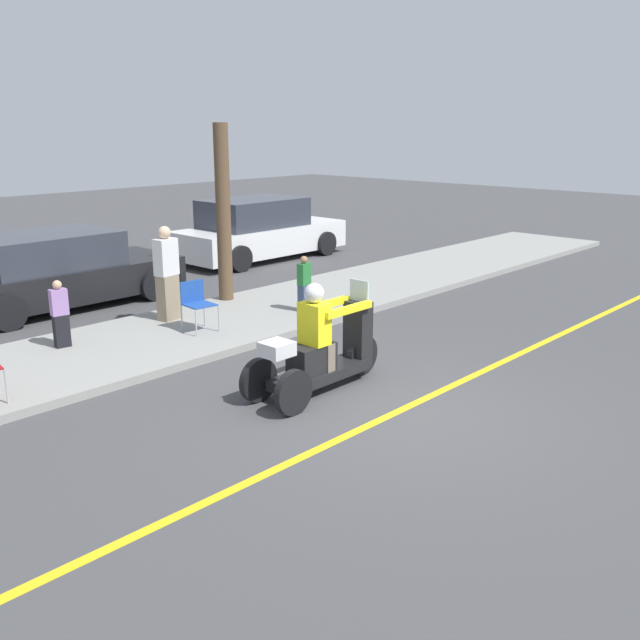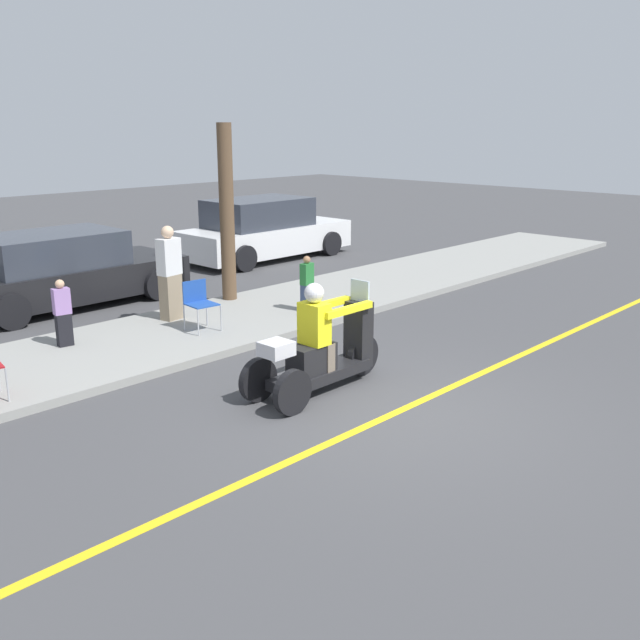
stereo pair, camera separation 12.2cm
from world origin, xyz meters
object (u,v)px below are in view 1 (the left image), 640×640
Objects in this scene: spectator_far_back at (60,315)px; spectator_with_child at (167,275)px; parked_car_lot_right at (56,272)px; motorcycle_trike at (320,352)px; parked_car_lot_center at (258,231)px; spectator_end_of_line at (304,285)px; folding_chair_set_back at (196,300)px; tree_trunk at (223,214)px.

spectator_with_child is at bearing 2.83° from spectator_far_back.
parked_car_lot_right reaches higher than spectator_far_back.
parked_car_lot_center is at bearing 52.56° from motorcycle_trike.
spectator_with_child reaches higher than spectator_end_of_line.
folding_chair_set_back is at bearing -21.33° from spectator_far_back.
folding_chair_set_back is at bearing -142.51° from tree_trunk.
folding_chair_set_back is (-2.11, 0.44, 0.01)m from spectator_end_of_line.
spectator_far_back is at bearing -171.71° from tree_trunk.
parked_car_lot_center is (3.38, 4.95, 0.13)m from spectator_end_of_line.
motorcycle_trike reaches higher than parked_car_lot_right.
spectator_with_child is at bearing -165.18° from tree_trunk.
tree_trunk reaches higher than parked_car_lot_right.
parked_car_lot_center is at bearing 33.80° from spectator_with_child.
motorcycle_trike is 3.74m from spectator_end_of_line.
spectator_with_child reaches higher than motorcycle_trike.
spectator_with_child is 2.01× the size of folding_chair_set_back.
parked_car_lot_center is at bearing 39.45° from folding_chair_set_back.
motorcycle_trike reaches higher than spectator_end_of_line.
parked_car_lot_center is (5.42, 3.63, -0.17)m from spectator_with_child.
folding_chair_set_back is 0.24× the size of tree_trunk.
spectator_end_of_line is 6.00m from parked_car_lot_center.
spectator_end_of_line reaches higher than folding_chair_set_back.
spectator_end_of_line is 0.22× the size of parked_car_lot_right.
parked_car_lot_center is at bearing 8.50° from parked_car_lot_right.
spectator_far_back is at bearing -177.17° from spectator_with_child.
spectator_far_back is 3.16m from parked_car_lot_right.
motorcycle_trike reaches higher than folding_chair_set_back.
parked_car_lot_right is (-0.64, 2.73, -0.23)m from spectator_with_child.
parked_car_lot_right is 0.98× the size of parked_car_lot_center.
parked_car_lot_center reaches higher than spectator_end_of_line.
spectator_with_child is at bearing 86.15° from folding_chair_set_back.
motorcycle_trike is 5.15m from tree_trunk.
tree_trunk is (2.30, -2.29, 1.11)m from parked_car_lot_right.
spectator_with_child reaches higher than folding_chair_set_back.
spectator_far_back is 1.02× the size of spectator_end_of_line.
tree_trunk reaches higher than spectator_end_of_line.
folding_chair_set_back is (0.42, 3.20, 0.09)m from motorcycle_trike.
spectator_with_child reaches higher than spectator_far_back.
spectator_end_of_line is 2.15m from folding_chair_set_back.
motorcycle_trike is 0.50× the size of parked_car_lot_right.
parked_car_lot_center reaches higher than motorcycle_trike.
spectator_far_back is at bearing -116.52° from parked_car_lot_right.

